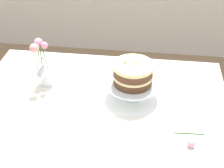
% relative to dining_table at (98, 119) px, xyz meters
% --- Properties ---
extents(dining_table, '(1.40, 1.00, 0.74)m').
position_rel_dining_table_xyz_m(dining_table, '(0.00, 0.00, 0.00)').
color(dining_table, white).
rests_on(dining_table, ground).
extents(linen_napkin, '(0.36, 0.36, 0.00)m').
position_rel_dining_table_xyz_m(linen_napkin, '(0.17, 0.10, 0.09)').
color(linen_napkin, white).
rests_on(linen_napkin, dining_table).
extents(cake_stand, '(0.29, 0.29, 0.10)m').
position_rel_dining_table_xyz_m(cake_stand, '(0.17, 0.10, 0.17)').
color(cake_stand, silver).
rests_on(cake_stand, linen_napkin).
extents(layer_cake, '(0.22, 0.22, 0.12)m').
position_rel_dining_table_xyz_m(layer_cake, '(0.17, 0.10, 0.25)').
color(layer_cake, brown).
rests_on(layer_cake, cake_stand).
extents(flower_vase, '(0.10, 0.12, 0.29)m').
position_rel_dining_table_xyz_m(flower_vase, '(-0.34, 0.16, 0.22)').
color(flower_vase, silver).
rests_on(flower_vase, dining_table).
extents(fallen_rose, '(0.15, 0.11, 0.04)m').
position_rel_dining_table_xyz_m(fallen_rose, '(0.47, -0.22, 0.11)').
color(fallen_rose, '#2D6028').
rests_on(fallen_rose, dining_table).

